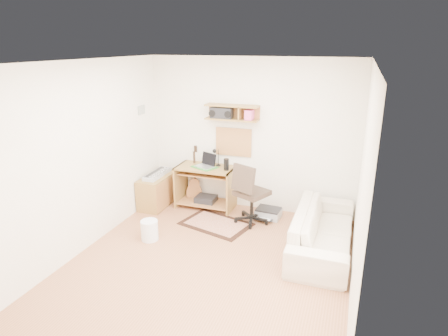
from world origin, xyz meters
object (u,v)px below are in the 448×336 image
(desk, at_px, (206,187))
(sofa, at_px, (324,224))
(printer, at_px, (268,213))
(task_chair, at_px, (252,193))
(cabinet, at_px, (158,190))

(desk, relative_size, sofa, 0.51)
(printer, bearing_deg, task_chair, -126.05)
(desk, relative_size, cabinet, 1.11)
(cabinet, distance_m, printer, 2.02)
(task_chair, bearing_deg, sofa, 2.23)
(printer, xyz_separation_m, sofa, (0.95, -0.75, 0.30))
(task_chair, height_order, cabinet, task_chair)
(task_chair, height_order, sofa, task_chair)
(cabinet, xyz_separation_m, printer, (2.01, 0.11, -0.19))
(desk, height_order, sofa, sofa)
(task_chair, bearing_deg, cabinet, -160.11)
(cabinet, bearing_deg, sofa, -12.14)
(cabinet, bearing_deg, desk, 11.61)
(desk, distance_m, sofa, 2.26)
(desk, xyz_separation_m, cabinet, (-0.85, -0.18, -0.10))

